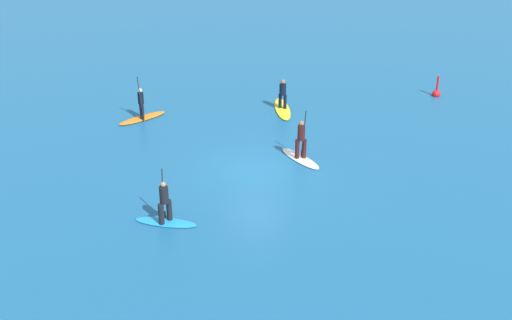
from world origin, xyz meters
TOP-DOWN VIEW (x-y plane):
  - ground_plane at (0.00, 0.00)m, footprint 120.00×120.00m
  - surfer_on_blue_board at (-0.81, -5.51)m, footprint 2.54×1.42m
  - surfer_on_white_board at (1.24, 1.93)m, footprint 2.62×1.66m
  - surfer_on_orange_board at (-7.99, 1.89)m, footprint 1.58×2.79m
  - surfer_on_yellow_board at (-2.26, 6.68)m, footprint 2.43×2.94m
  - marker_buoy at (4.30, 12.87)m, footprint 0.47×0.47m

SIDE VIEW (x-z plane):
  - ground_plane at x=0.00m, z-range 0.00..0.00m
  - marker_buoy at x=4.30m, z-range -0.46..0.84m
  - surfer_on_orange_board at x=-7.99m, z-range -0.81..1.59m
  - surfer_on_yellow_board at x=-2.26m, z-range -0.47..1.26m
  - surfer_on_blue_board at x=-0.81m, z-range -0.53..1.66m
  - surfer_on_white_board at x=1.24m, z-range -0.58..1.71m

